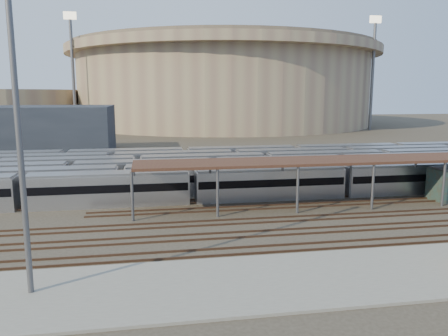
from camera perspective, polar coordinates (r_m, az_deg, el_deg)
name	(u,v)px	position (r m, az deg, el deg)	size (l,w,h in m)	color
ground	(214,221)	(44.04, -1.31, -6.88)	(420.00, 420.00, 0.00)	#383026
apron	(172,288)	(29.54, -6.80, -15.32)	(50.00, 9.00, 0.20)	gray
subway_trains	(183,171)	(61.38, -5.42, -0.45)	(128.63, 23.90, 3.60)	silver
inspection_shed	(397,160)	(54.28, 21.62, 0.98)	(60.30, 6.00, 5.30)	#56565B
empty_tracks	(222,235)	(39.31, -0.22, -8.80)	(170.00, 9.62, 0.18)	#4C3323
stadium	(223,84)	(184.46, -0.07, 10.89)	(124.00, 124.00, 32.50)	gray
service_building	(8,131)	(101.24, -26.39, 4.39)	(42.00, 20.00, 10.00)	#1E232D
floodlight_0	(73,69)	(153.83, -19.14, 12.17)	(4.00, 1.00, 38.40)	#56565B
floodlight_2	(373,70)	(161.15, 18.86, 12.05)	(4.00, 1.00, 38.40)	#56565B
floodlight_3	(138,75)	(201.96, -11.12, 11.79)	(4.00, 1.00, 38.40)	#56565B
yard_light_pole	(19,135)	(28.65, -25.22, 3.90)	(0.81, 0.36, 19.67)	#56565B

